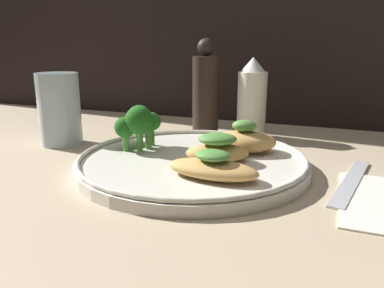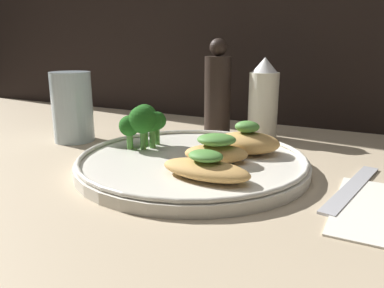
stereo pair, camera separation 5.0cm
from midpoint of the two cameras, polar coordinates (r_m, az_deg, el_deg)
ground_plane at (r=50.66cm, az=2.81°, el=-4.30°), size 180.00×180.00×1.00cm
plate at (r=50.19cm, az=2.83°, el=-2.70°), size 30.83×30.83×2.00cm
grilled_meat_front at (r=42.39cm, az=5.44°, el=-3.72°), size 11.05×5.35×3.32cm
grilled_meat_middle at (r=48.73cm, az=6.87°, el=-0.82°), size 9.25×7.18×3.76cm
grilled_meat_back at (r=52.93cm, az=10.99°, el=0.32°), size 10.52×8.47×4.61cm
broccoli_bunch at (r=54.72cm, az=-4.69°, el=3.51°), size 5.52×6.77×6.40cm
sauce_bottle at (r=67.02cm, az=12.92°, el=6.47°), size 5.12×5.12×14.11cm
pepper_grinder at (r=69.58cm, az=5.97°, el=7.94°), size 4.85×4.85×17.28cm
drinking_glass at (r=66.17cm, az=-15.75°, el=5.43°), size 6.76×6.76×11.79cm
fork at (r=48.08cm, az=26.00°, el=-5.92°), size 4.92×17.99×0.60cm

